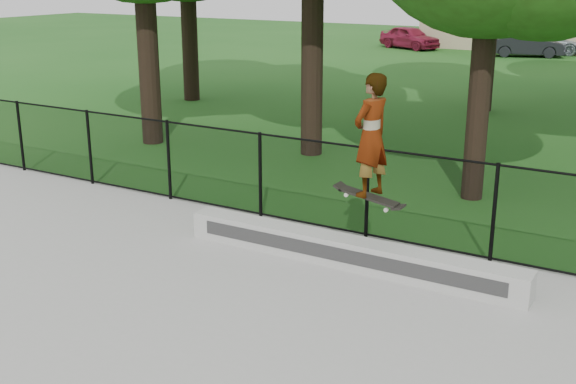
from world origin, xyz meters
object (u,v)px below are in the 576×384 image
at_px(grind_ledge, 347,252).
at_px(car_b, 527,45).
at_px(car_a, 410,37).
at_px(car_c, 543,42).
at_px(skater_airborne, 371,138).

bearing_deg(grind_ledge, car_b, 97.90).
bearing_deg(grind_ledge, car_a, 109.54).
distance_m(grind_ledge, car_b, 28.96).
bearing_deg(car_b, car_c, -30.81).
distance_m(car_b, skater_airborne, 29.08).
height_order(grind_ledge, car_a, car_a).
relative_size(car_b, car_c, 0.84).
height_order(car_b, skater_airborne, skater_airborne).
bearing_deg(car_b, grind_ledge, 169.31).
bearing_deg(skater_airborne, grind_ledge, 173.03).
height_order(car_a, car_c, car_a).
distance_m(car_b, car_c, 1.93).
distance_m(car_c, skater_airborne, 30.89).
xyz_separation_m(grind_ledge, car_b, (-3.98, 28.68, 0.33)).
relative_size(grind_ledge, car_c, 1.36).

